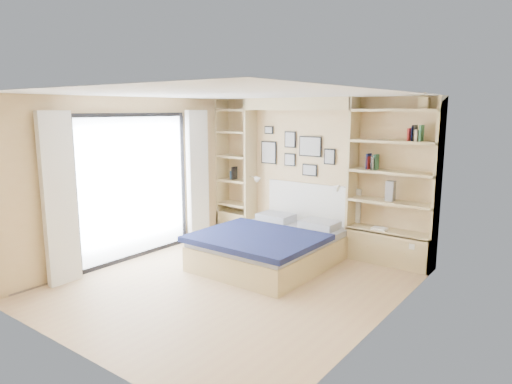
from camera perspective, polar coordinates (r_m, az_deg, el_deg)
The scene contains 8 objects.
ground at distance 6.24m, azimuth -2.83°, elevation -11.48°, with size 4.50×4.50×0.00m, color tan.
room_shell at distance 7.35m, azimuth 2.34°, elevation 0.60°, with size 4.50×4.50×4.50m.
bed at distance 6.95m, azimuth 1.95°, elevation -6.72°, with size 1.76×2.32×1.07m.
photo_gallery at distance 7.90m, azimuth 4.87°, elevation 5.11°, with size 1.48×0.02×0.82m.
reading_lamps at distance 7.69m, azimuth 4.89°, elevation 1.19°, with size 1.92×0.12×0.15m.
shelf_decor at distance 7.01m, azimuth 15.76°, elevation 4.93°, with size 3.56×0.23×2.03m.
deck at distance 8.86m, azimuth -21.16°, elevation -5.55°, with size 3.20×4.00×0.05m, color #6E5E51.
deck_chair at distance 8.32m, azimuth -16.55°, elevation -3.45°, with size 0.57×0.87×0.83m.
Camera 1 is at (3.71, -4.45, 2.31)m, focal length 32.00 mm.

